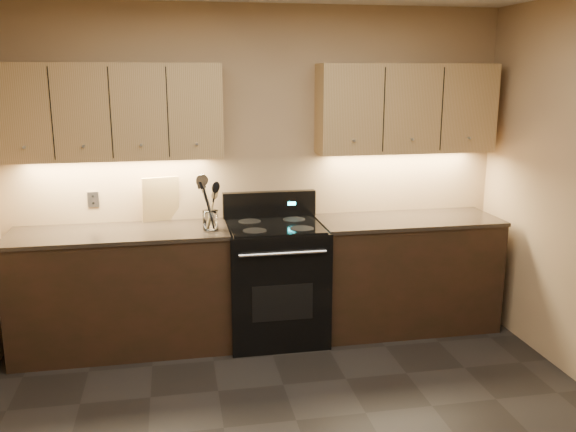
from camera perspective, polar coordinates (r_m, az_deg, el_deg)
The scene contains 14 objects.
wall_back at distance 4.95m, azimuth -2.77°, elevation 4.17°, with size 4.00×0.04×2.60m, color tan.
counter_left at distance 4.84m, azimuth -15.26°, elevation -6.73°, with size 1.62×0.62×0.93m.
counter_right at distance 5.16m, azimuth 10.96°, elevation -5.22°, with size 1.46×0.62×0.93m.
stove at distance 4.85m, azimuth -1.20°, elevation -6.00°, with size 0.76×0.68×1.14m.
upper_cab_left at distance 4.72m, azimuth -16.11°, elevation 9.35°, with size 1.60×0.30×0.70m, color tan.
upper_cab_right at distance 5.05m, azimuth 11.00°, elevation 9.85°, with size 1.44×0.30×0.70m, color tan.
outlet_plate at distance 4.97m, azimuth -17.76°, elevation 1.48°, with size 0.09×0.01×0.12m, color #B2B5BA.
utensil_crock at distance 4.61m, azimuth -7.28°, elevation -0.43°, with size 0.14×0.14×0.14m.
cutting_board at distance 4.90m, azimuth -11.84°, elevation 1.55°, with size 0.29×0.02×0.36m, color tan.
wooden_spoon at distance 4.58m, azimuth -7.57°, elevation 0.66°, with size 0.06×0.06×0.29m, color tan, non-canonical shape.
black_spoon at distance 4.60m, azimuth -7.51°, elevation 1.06°, with size 0.06×0.06×0.34m, color black, non-canonical shape.
black_turner at distance 4.56m, azimuth -7.04°, elevation 1.17°, with size 0.08×0.08×0.37m, color black, non-canonical shape.
steel_spatula at distance 4.60m, azimuth -6.94°, elevation 1.31°, with size 0.08×0.08×0.38m, color silver, non-canonical shape.
steel_skimmer at distance 4.57m, azimuth -6.85°, elevation 1.39°, with size 0.09×0.09×0.40m, color silver, non-canonical shape.
Camera 1 is at (-0.67, -2.84, 2.08)m, focal length 38.00 mm.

